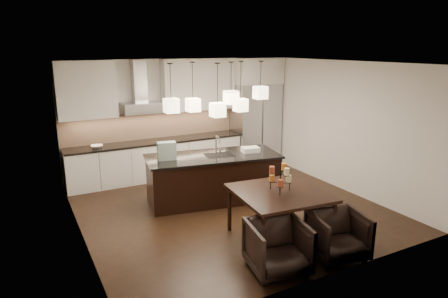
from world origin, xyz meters
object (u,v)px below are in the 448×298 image
refrigerator (255,124)px  armchair_left (278,247)px  island_body (213,179)px  armchair_right (338,235)px  dining_table (279,216)px

refrigerator → armchair_left: refrigerator is taller
island_body → armchair_right: island_body is taller
armchair_right → island_body: bearing=115.5°
refrigerator → island_body: 2.93m
refrigerator → island_body: (-2.18, -1.85, -0.62)m
armchair_left → armchair_right: 1.03m
island_body → armchair_right: 3.01m
refrigerator → dining_table: refrigerator is taller
refrigerator → island_body: refrigerator is taller
armchair_left → armchair_right: size_ratio=1.03×
armchair_left → dining_table: bearing=64.4°
dining_table → armchair_left: 0.97m
refrigerator → armchair_right: 5.10m
island_body → armchair_left: bearing=-88.4°
island_body → armchair_left: 2.88m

